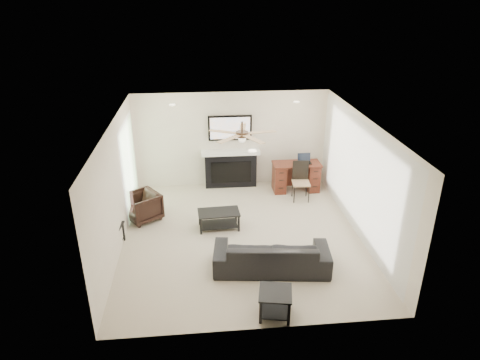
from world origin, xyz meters
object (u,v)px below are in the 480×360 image
(coffee_table, at_px, (219,220))
(sofa, at_px, (272,254))
(fireplace_unit, at_px, (231,152))
(desk, at_px, (296,177))
(armchair, at_px, (143,207))

(coffee_table, bearing_deg, sofa, -63.68)
(fireplace_unit, bearing_deg, desk, -14.71)
(desk, bearing_deg, sofa, -109.75)
(armchair, distance_m, desk, 3.99)
(coffee_table, height_order, fireplace_unit, fireplace_unit)
(coffee_table, distance_m, fireplace_unit, 2.35)
(sofa, xyz_separation_m, coffee_table, (-0.90, 1.60, -0.11))
(fireplace_unit, bearing_deg, coffee_table, -101.30)
(sofa, relative_size, fireplace_unit, 1.12)
(armchair, bearing_deg, coffee_table, 37.30)
(fireplace_unit, distance_m, desk, 1.82)
(armchair, distance_m, coffee_table, 1.79)
(coffee_table, bearing_deg, desk, 36.71)
(sofa, xyz_separation_m, desk, (1.20, 3.35, 0.07))
(coffee_table, xyz_separation_m, desk, (2.10, 1.75, 0.18))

